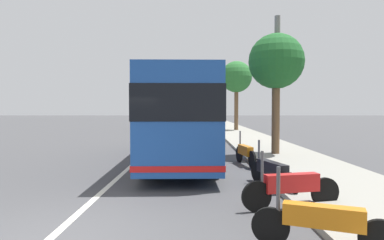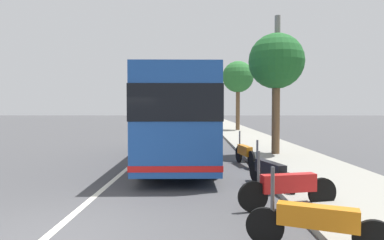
{
  "view_description": "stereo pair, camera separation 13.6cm",
  "coord_description": "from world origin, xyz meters",
  "views": [
    {
      "loc": [
        -5.18,
        -2.38,
        2.14
      ],
      "look_at": [
        10.15,
        -2.28,
        1.64
      ],
      "focal_mm": 30.49,
      "sensor_mm": 36.0,
      "label": 1
    },
    {
      "loc": [
        -5.18,
        -2.52,
        2.14
      ],
      "look_at": [
        10.15,
        -2.28,
        1.64
      ],
      "focal_mm": 30.49,
      "sensor_mm": 36.0,
      "label": 2
    }
  ],
  "objects": [
    {
      "name": "motorcycle_nearest_curb",
      "position": [
        7.23,
        -4.34,
        0.48
      ],
      "size": [
        2.13,
        0.46,
        1.28
      ],
      "rotation": [
        0.0,
        0.0,
        0.18
      ],
      "color": "black",
      "rests_on": "ground"
    },
    {
      "name": "lane_divider_line",
      "position": [
        10.0,
        0.0,
        0.0
      ],
      "size": [
        110.0,
        0.16,
        0.01
      ],
      "primitive_type": "cube",
      "color": "silver",
      "rests_on": "ground"
    },
    {
      "name": "roadside_tree_far_block",
      "position": [
        26.61,
        -6.49,
        5.24
      ],
      "size": [
        3.03,
        3.03,
        6.83
      ],
      "color": "brown",
      "rests_on": "ground"
    },
    {
      "name": "sidewalk_curb",
      "position": [
        10.0,
        -6.33,
        0.07
      ],
      "size": [
        110.0,
        3.6,
        0.14
      ],
      "primitive_type": "cube",
      "color": "gray",
      "rests_on": "ground"
    },
    {
      "name": "car_behind_bus",
      "position": [
        28.75,
        1.8,
        0.74
      ],
      "size": [
        4.63,
        2.25,
        1.57
      ],
      "rotation": [
        0.0,
        0.0,
        3.22
      ],
      "color": "black",
      "rests_on": "ground"
    },
    {
      "name": "car_oncoming",
      "position": [
        42.78,
        -2.14,
        0.72
      ],
      "size": [
        4.4,
        1.92,
        1.5
      ],
      "rotation": [
        0.0,
        0.0,
        -0.03
      ],
      "color": "navy",
      "rests_on": "ground"
    },
    {
      "name": "motorcycle_far_end",
      "position": [
        -0.37,
        -4.29,
        0.46
      ],
      "size": [
        0.85,
        2.01,
        1.25
      ],
      "rotation": [
        0.0,
        0.0,
        1.2
      ],
      "color": "black",
      "rests_on": "ground"
    },
    {
      "name": "motorcycle_mid_row",
      "position": [
        3.55,
        -4.47,
        0.47
      ],
      "size": [
        2.3,
        0.73,
        1.25
      ],
      "rotation": [
        0.0,
        0.0,
        0.28
      ],
      "color": "black",
      "rests_on": "ground"
    },
    {
      "name": "coach_bus",
      "position": [
        8.39,
        -1.81,
        1.92
      ],
      "size": [
        10.61,
        2.79,
        3.41
      ],
      "rotation": [
        0.0,
        0.0,
        0.03
      ],
      "color": "#1E4C9E",
      "rests_on": "ground"
    },
    {
      "name": "car_side_street",
      "position": [
        44.91,
        1.89,
        0.74
      ],
      "size": [
        4.73,
        2.07,
        1.53
      ],
      "rotation": [
        0.0,
        0.0,
        3.09
      ],
      "color": "gray",
      "rests_on": "ground"
    },
    {
      "name": "motorcycle_angled",
      "position": [
        1.73,
        -4.46,
        0.49
      ],
      "size": [
        0.57,
        2.22,
        1.27
      ],
      "rotation": [
        0.0,
        0.0,
        1.79
      ],
      "color": "black",
      "rests_on": "ground"
    },
    {
      "name": "roadside_tree_mid_block",
      "position": [
        9.58,
        -6.08,
        4.24
      ],
      "size": [
        2.48,
        2.48,
        5.55
      ],
      "color": "brown",
      "rests_on": "ground"
    },
    {
      "name": "utility_pole",
      "position": [
        9.82,
        -6.18,
        3.2
      ],
      "size": [
        0.26,
        0.26,
        6.4
      ],
      "primitive_type": "cylinder",
      "color": "slate",
      "rests_on": "ground"
    }
  ]
}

